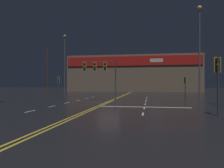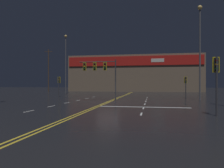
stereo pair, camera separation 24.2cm
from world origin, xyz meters
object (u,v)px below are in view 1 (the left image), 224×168
at_px(streetlight_near_right, 200,42).
at_px(traffic_signal_corner_northwest, 58,82).
at_px(traffic_signal_corner_southeast, 218,72).
at_px(streetlight_far_left, 65,57).
at_px(traffic_signal_corner_northeast, 185,82).
at_px(traffic_signal_median, 99,69).

bearing_deg(streetlight_near_right, traffic_signal_corner_northwest, 169.41).
distance_m(traffic_signal_corner_southeast, streetlight_near_right, 14.68).
bearing_deg(traffic_signal_corner_northwest, streetlight_far_left, 106.66).
relative_size(traffic_signal_corner_northwest, traffic_signal_corner_northeast, 1.02).
height_order(traffic_signal_corner_southeast, streetlight_far_left, streetlight_far_left).
relative_size(traffic_signal_corner_southeast, streetlight_far_left, 0.31).
distance_m(streetlight_near_right, streetlight_far_left, 27.13).
relative_size(traffic_signal_corner_northeast, streetlight_near_right, 0.26).
bearing_deg(traffic_signal_corner_northeast, traffic_signal_corner_southeast, -92.66).
distance_m(traffic_signal_corner_northwest, traffic_signal_corner_northeast, 19.31).
distance_m(traffic_signal_median, traffic_signal_corner_northeast, 13.61).
height_order(streetlight_near_right, streetlight_far_left, streetlight_far_left).
bearing_deg(traffic_signal_corner_southeast, streetlight_near_right, 82.34).
bearing_deg(traffic_signal_corner_northeast, traffic_signal_median, -145.11).
relative_size(traffic_signal_corner_southeast, traffic_signal_corner_northeast, 1.21).
xyz_separation_m(traffic_signal_median, streetlight_near_right, (12.08, 2.96, 3.44)).
xyz_separation_m(traffic_signal_median, traffic_signal_corner_northeast, (11.09, 7.73, -1.58)).
bearing_deg(streetlight_near_right, traffic_signal_median, -166.26).
relative_size(traffic_signal_median, traffic_signal_corner_northeast, 1.60).
height_order(traffic_signal_median, traffic_signal_corner_southeast, traffic_signal_median).
bearing_deg(traffic_signal_corner_southeast, traffic_signal_median, 133.21).
bearing_deg(traffic_signal_median, streetlight_near_right, 13.74).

